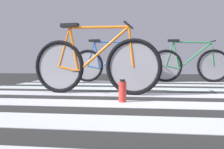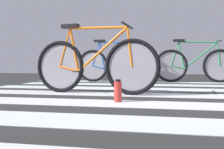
# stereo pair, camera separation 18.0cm
# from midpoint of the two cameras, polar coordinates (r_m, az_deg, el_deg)

# --- Properties ---
(ground) EXTENTS (18.00, 14.00, 0.02)m
(ground) POSITION_cam_midpoint_polar(r_m,az_deg,el_deg) (3.01, 6.05, -5.25)
(ground) COLOR #252625
(crosswalk_markings) EXTENTS (5.41, 5.77, 0.00)m
(crosswalk_markings) POSITION_cam_midpoint_polar(r_m,az_deg,el_deg) (2.78, 6.27, -5.64)
(crosswalk_markings) COLOR #BABEC1
(crosswalk_markings) RESTS_ON ground
(bicycle_1_of_3) EXTENTS (1.73, 0.52, 0.93)m
(bicycle_1_of_3) POSITION_cam_midpoint_polar(r_m,az_deg,el_deg) (3.22, -5.68, 2.30)
(bicycle_1_of_3) COLOR black
(bicycle_1_of_3) RESTS_ON ground
(bicycle_2_of_3) EXTENTS (1.73, 0.52, 0.93)m
(bicycle_2_of_3) POSITION_cam_midpoint_polar(r_m,az_deg,el_deg) (5.32, -1.49, 2.34)
(bicycle_2_of_3) COLOR black
(bicycle_2_of_3) RESTS_ON ground
(bicycle_3_of_3) EXTENTS (1.74, 0.52, 0.93)m
(bicycle_3_of_3) POSITION_cam_midpoint_polar(r_m,az_deg,el_deg) (5.59, 16.67, 2.24)
(bicycle_3_of_3) COLOR black
(bicycle_3_of_3) RESTS_ON ground
(water_bottle) EXTENTS (0.08, 0.08, 0.24)m
(water_bottle) POSITION_cam_midpoint_polar(r_m,az_deg,el_deg) (2.52, 0.42, -3.93)
(water_bottle) COLOR red
(water_bottle) RESTS_ON ground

